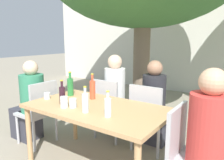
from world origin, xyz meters
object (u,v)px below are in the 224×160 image
at_px(patio_chair_3, 148,114).
at_px(drinking_glass_0, 73,103).
at_px(patio_chair_0, 40,109).
at_px(person_seated_1, 218,154).
at_px(person_seated_2, 118,99).
at_px(soda_bottle_0, 92,89).
at_px(water_bottle_2, 108,107).
at_px(drinking_glass_1, 64,102).
at_px(person_seated_3, 156,108).
at_px(water_bottle_4, 85,102).
at_px(patio_chair_2, 109,106).
at_px(patio_chair_1, 189,152).
at_px(person_seated_0, 29,105).
at_px(dining_table_front, 97,113).
at_px(wine_bottle_1, 62,95).
at_px(green_bottle_3, 70,86).
at_px(drinking_glass_2, 47,96).

bearing_deg(patio_chair_3, drinking_glass_0, 59.68).
bearing_deg(patio_chair_0, person_seated_1, 90.00).
distance_m(person_seated_2, soda_bottle_0, 0.78).
bearing_deg(water_bottle_2, drinking_glass_1, -175.68).
height_order(person_seated_3, water_bottle_4, person_seated_3).
height_order(patio_chair_2, water_bottle_2, water_bottle_2).
bearing_deg(patio_chair_1, person_seated_0, 90.00).
bearing_deg(person_seated_1, patio_chair_3, 54.14).
height_order(person_seated_3, drinking_glass_1, person_seated_3).
bearing_deg(soda_bottle_0, patio_chair_3, 41.02).
bearing_deg(water_bottle_2, patio_chair_0, 171.72).
distance_m(person_seated_1, drinking_glass_1, 1.55).
distance_m(dining_table_front, wine_bottle_1, 0.45).
relative_size(person_seated_0, water_bottle_2, 4.64).
xyz_separation_m(person_seated_1, drinking_glass_0, (-1.44, -0.18, 0.22)).
height_order(green_bottle_3, water_bottle_4, green_bottle_3).
bearing_deg(drinking_glass_1, green_bottle_3, 127.75).
height_order(patio_chair_0, person_seated_0, person_seated_0).
bearing_deg(person_seated_1, drinking_glass_0, 97.09).
distance_m(person_seated_3, water_bottle_2, 1.15).
relative_size(patio_chair_3, person_seated_2, 0.73).
bearing_deg(water_bottle_2, patio_chair_2, 125.10).
distance_m(dining_table_front, drinking_glass_0, 0.29).
xyz_separation_m(patio_chair_2, person_seated_1, (1.57, -0.68, 0.05)).
bearing_deg(patio_chair_3, patio_chair_2, 0.00).
bearing_deg(water_bottle_2, green_bottle_3, 157.63).
relative_size(patio_chair_1, drinking_glass_0, 9.09).
relative_size(person_seated_0, person_seated_3, 0.98).
xyz_separation_m(patio_chair_2, drinking_glass_0, (0.13, -0.86, 0.28)).
height_order(patio_chair_1, drinking_glass_0, patio_chair_1).
height_order(patio_chair_2, water_bottle_4, water_bottle_4).
bearing_deg(drinking_glass_0, soda_bottle_0, 96.36).
height_order(patio_chair_1, water_bottle_4, water_bottle_4).
bearing_deg(patio_chair_2, dining_table_front, 114.99).
xyz_separation_m(patio_chair_1, green_bottle_3, (-1.59, 0.17, 0.35)).
distance_m(water_bottle_4, drinking_glass_2, 0.73).
xyz_separation_m(patio_chair_0, drinking_glass_2, (0.33, -0.12, 0.27)).
bearing_deg(patio_chair_2, drinking_glass_0, 98.68).
relative_size(person_seated_3, water_bottle_2, 4.72).
relative_size(patio_chair_3, soda_bottle_0, 2.83).
distance_m(person_seated_0, drinking_glass_0, 1.12).
bearing_deg(water_bottle_2, drinking_glass_0, 178.46).
bearing_deg(person_seated_2, patio_chair_0, 52.25).
relative_size(patio_chair_3, person_seated_1, 0.72).
relative_size(water_bottle_2, water_bottle_4, 0.94).
height_order(dining_table_front, drinking_glass_2, drinking_glass_2).
height_order(water_bottle_4, drinking_glass_0, water_bottle_4).
bearing_deg(person_seated_0, drinking_glass_2, 77.96).
height_order(dining_table_front, person_seated_2, person_seated_2).
height_order(person_seated_1, drinking_glass_0, person_seated_1).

